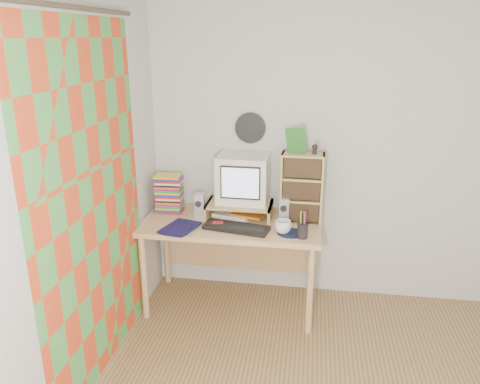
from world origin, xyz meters
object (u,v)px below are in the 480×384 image
(dvd_stack, at_px, (169,194))
(cd_rack, at_px, (302,188))
(desk, at_px, (233,234))
(diary, at_px, (168,224))
(crt_monitor, at_px, (243,179))
(keyboard, at_px, (236,228))
(mug, at_px, (283,227))

(dvd_stack, distance_m, cd_rack, 1.09)
(desk, relative_size, diary, 5.22)
(desk, height_order, cd_rack, cd_rack)
(crt_monitor, xyz_separation_m, cd_rack, (0.47, -0.04, -0.04))
(keyboard, xyz_separation_m, dvd_stack, (-0.61, 0.30, 0.13))
(crt_monitor, relative_size, mug, 3.19)
(crt_monitor, bearing_deg, desk, -129.26)
(keyboard, xyz_separation_m, mug, (0.35, -0.01, 0.03))
(keyboard, distance_m, dvd_stack, 0.69)
(dvd_stack, xyz_separation_m, cd_rack, (1.08, -0.03, 0.12))
(crt_monitor, distance_m, dvd_stack, 0.63)
(desk, relative_size, crt_monitor, 3.51)
(keyboard, height_order, dvd_stack, dvd_stack)
(cd_rack, distance_m, diary, 1.07)
(desk, bearing_deg, dvd_stack, 172.01)
(desk, relative_size, keyboard, 2.83)
(desk, bearing_deg, diary, -150.90)
(crt_monitor, height_order, cd_rack, cd_rack)
(dvd_stack, bearing_deg, cd_rack, -4.14)
(keyboard, distance_m, cd_rack, 0.60)
(crt_monitor, bearing_deg, mug, -41.62)
(desk, bearing_deg, mug, -28.84)
(crt_monitor, bearing_deg, keyboard, -90.15)
(cd_rack, bearing_deg, keyboard, -148.35)
(keyboard, xyz_separation_m, diary, (-0.53, -0.03, 0.01))
(mug, bearing_deg, dvd_stack, 162.28)
(desk, bearing_deg, crt_monitor, 49.80)
(crt_monitor, distance_m, diary, 0.69)
(crt_monitor, height_order, keyboard, crt_monitor)
(keyboard, relative_size, mug, 3.97)
(crt_monitor, relative_size, keyboard, 0.80)
(crt_monitor, distance_m, mug, 0.54)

